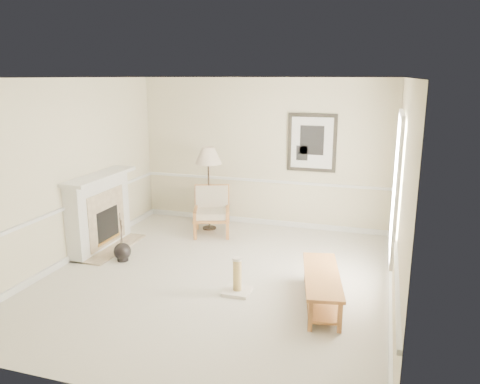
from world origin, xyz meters
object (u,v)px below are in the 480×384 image
armchair (212,208)px  bench (322,284)px  floor_vase (122,252)px  scratching_post (237,282)px  floor_lamp (208,158)px

armchair → bench: (2.40, -2.30, -0.20)m
floor_vase → bench: bearing=-9.4°
floor_vase → scratching_post: floor_vase is taller
floor_vase → scratching_post: bearing=-14.6°
bench → armchair: bearing=136.1°
floor_lamp → bench: size_ratio=1.04×
armchair → bench: bearing=-62.6°
armchair → bench: size_ratio=0.58×
bench → scratching_post: bearing=-179.4°
floor_lamp → scratching_post: floor_lamp is taller
floor_lamp → scratching_post: 3.13m
floor_vase → bench: floor_vase is taller
armchair → floor_lamp: floor_lamp is taller
bench → floor_lamp: bearing=135.3°
armchair → bench: armchair is taller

